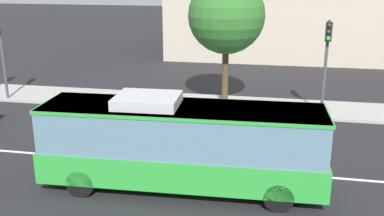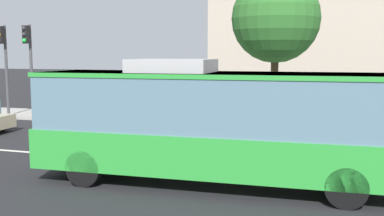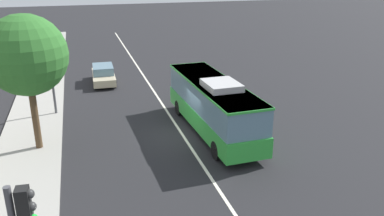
% 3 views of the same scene
% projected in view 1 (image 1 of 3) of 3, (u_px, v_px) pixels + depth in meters
% --- Properties ---
extents(ground_plane, '(160.00, 160.00, 0.00)m').
position_uv_depth(ground_plane, '(192.00, 166.00, 17.95)').
color(ground_plane, black).
extents(sidewalk_kerb, '(80.00, 3.44, 0.14)m').
position_uv_depth(sidewalk_kerb, '(219.00, 104.00, 25.99)').
color(sidewalk_kerb, '#9E9B93').
rests_on(sidewalk_kerb, ground_plane).
extents(lane_centre_line, '(76.00, 0.16, 0.01)m').
position_uv_depth(lane_centre_line, '(192.00, 166.00, 17.95)').
color(lane_centre_line, silver).
rests_on(lane_centre_line, ground_plane).
extents(transit_bus, '(10.09, 2.90, 3.46)m').
position_uv_depth(transit_bus, '(181.00, 142.00, 15.65)').
color(transit_bus, green).
rests_on(transit_bus, ground_plane).
extents(traffic_light_mid_block, '(0.34, 0.62, 5.20)m').
position_uv_depth(traffic_light_mid_block, '(327.00, 53.00, 22.57)').
color(traffic_light_mid_block, '#47474C').
rests_on(traffic_light_mid_block, ground_plane).
extents(street_tree_kerbside_left, '(4.16, 4.16, 7.34)m').
position_uv_depth(street_tree_kerbside_left, '(226.00, 16.00, 23.85)').
color(street_tree_kerbside_left, '#4C3823').
rests_on(street_tree_kerbside_left, ground_plane).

